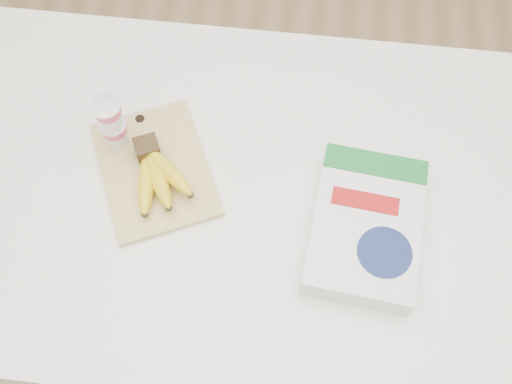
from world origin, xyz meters
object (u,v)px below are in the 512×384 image
Objects in this scene: table at (226,263)px; bananas at (156,174)px; cereal_box at (365,226)px; yogurt_stack at (112,123)px; cutting_board at (155,169)px.

bananas is (-0.11, -0.01, 0.51)m from table.
yogurt_stack is at bearing 170.71° from cereal_box.
yogurt_stack is at bearing 162.62° from table.
yogurt_stack reaches higher than bananas.
cutting_board is 0.92× the size of cereal_box.
table is at bearing -17.38° from yogurt_stack.
table is 0.50m from cutting_board.
cutting_board is 0.44m from cereal_box.
cereal_box reaches higher than bananas.
cutting_board reaches higher than table.
bananas is at bearing -88.28° from cutting_board.
table is 0.60m from yogurt_stack.
cutting_board is 0.04m from bananas.
yogurt_stack is 0.44× the size of cereal_box.
cutting_board is 1.60× the size of bananas.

